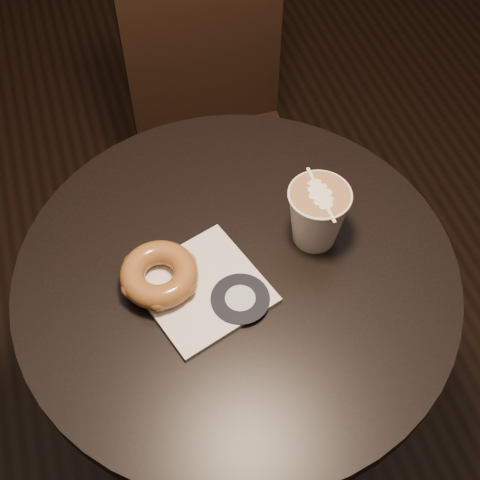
# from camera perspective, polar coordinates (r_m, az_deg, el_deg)

# --- Properties ---
(cafe_table) EXTENTS (0.70, 0.70, 0.75)m
(cafe_table) POSITION_cam_1_polar(r_m,az_deg,el_deg) (1.22, -0.25, -7.76)
(cafe_table) COLOR black
(cafe_table) RESTS_ON ground
(chair) EXTENTS (0.37, 0.37, 0.92)m
(chair) POSITION_cam_1_polar(r_m,az_deg,el_deg) (1.62, -2.26, 10.51)
(chair) COLOR black
(chair) RESTS_ON ground
(pastry_bag) EXTENTS (0.22, 0.22, 0.01)m
(pastry_bag) POSITION_cam_1_polar(r_m,az_deg,el_deg) (1.03, -3.21, -4.17)
(pastry_bag) COLOR silver
(pastry_bag) RESTS_ON cafe_table
(doughnut) EXTENTS (0.12, 0.12, 0.04)m
(doughnut) POSITION_cam_1_polar(r_m,az_deg,el_deg) (1.02, -6.92, -2.94)
(doughnut) COLOR brown
(doughnut) RESTS_ON pastry_bag
(latte_cup) EXTENTS (0.10, 0.10, 0.11)m
(latte_cup) POSITION_cam_1_polar(r_m,az_deg,el_deg) (1.05, 6.58, 2.03)
(latte_cup) COLOR white
(latte_cup) RESTS_ON cafe_table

